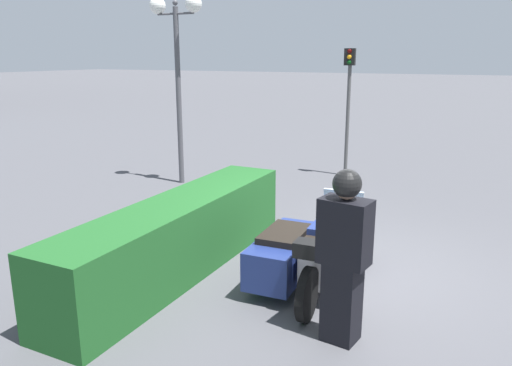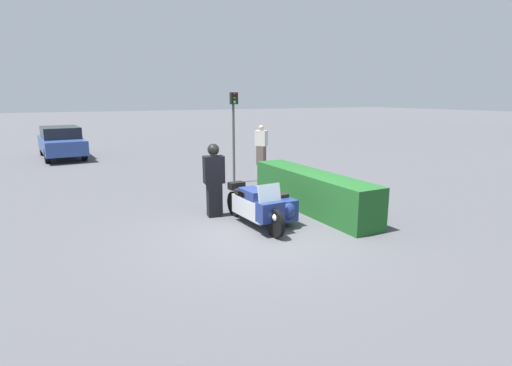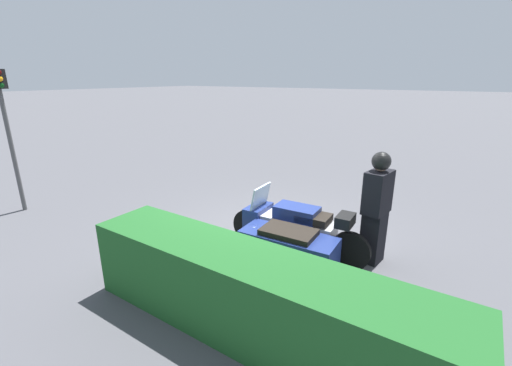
{
  "view_description": "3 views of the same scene",
  "coord_description": "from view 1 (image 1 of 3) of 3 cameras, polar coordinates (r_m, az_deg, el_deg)",
  "views": [
    {
      "loc": [
        -6.52,
        -1.65,
        2.97
      ],
      "look_at": [
        -0.74,
        1.19,
        1.32
      ],
      "focal_mm": 35.0,
      "sensor_mm": 36.0,
      "label": 1
    },
    {
      "loc": [
        7.46,
        -4.02,
        3.04
      ],
      "look_at": [
        -0.56,
        0.2,
        1.06
      ],
      "focal_mm": 28.0,
      "sensor_mm": 36.0,
      "label": 2
    },
    {
      "loc": [
        -3.02,
        5.03,
        2.99
      ],
      "look_at": [
        -0.01,
        0.47,
        1.28
      ],
      "focal_mm": 24.0,
      "sensor_mm": 36.0,
      "label": 3
    }
  ],
  "objects": [
    {
      "name": "hedge_bush_curbside",
      "position": [
        7.07,
        -8.8,
        -6.06
      ],
      "size": [
        4.63,
        0.89,
        1.04
      ],
      "primitive_type": "cube",
      "color": "#1E5623",
      "rests_on": "ground"
    },
    {
      "name": "twin_lamp_post",
      "position": [
        11.79,
        -9.07,
        15.93
      ],
      "size": [
        0.37,
        1.33,
        4.24
      ],
      "color": "#4C4C51",
      "rests_on": "ground"
    },
    {
      "name": "police_motorcycle",
      "position": [
        6.75,
        5.94,
        -7.5
      ],
      "size": [
        2.54,
        1.17,
        1.15
      ],
      "rotation": [
        0.0,
        0.0,
        0.05
      ],
      "color": "black",
      "rests_on": "ground"
    },
    {
      "name": "officer_rider",
      "position": [
        5.27,
        10.01,
        -7.88
      ],
      "size": [
        0.38,
        0.55,
        1.88
      ],
      "rotation": [
        0.0,
        0.0,
        2.99
      ],
      "color": "black",
      "rests_on": "ground"
    },
    {
      "name": "traffic_light_near",
      "position": [
        12.61,
        10.53,
        10.11
      ],
      "size": [
        0.23,
        0.27,
        3.14
      ],
      "rotation": [
        0.0,
        0.0,
        3.2
      ],
      "color": "#4C4C4C",
      "rests_on": "ground"
    },
    {
      "name": "ground_plane",
      "position": [
        7.35,
        11.09,
        -9.74
      ],
      "size": [
        160.0,
        160.0,
        0.0
      ],
      "primitive_type": "plane",
      "color": "#4C4C51"
    }
  ]
}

